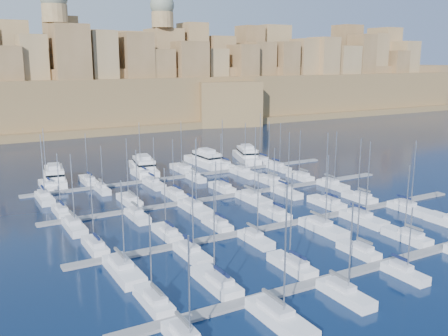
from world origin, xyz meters
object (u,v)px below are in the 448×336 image
sailboat_2 (292,265)px  sailboat_4 (407,237)px  sailboat_0 (154,301)px  motor_yacht_d (247,155)px  motor_yacht_a (54,177)px  motor_yacht_b (144,166)px  motor_yacht_c (206,160)px

sailboat_2 → sailboat_4: 24.12m
sailboat_4 → sailboat_2: bearing=179.9°
sailboat_0 → sailboat_2: sailboat_2 is taller
sailboat_4 → sailboat_0: bearing=-179.7°
sailboat_0 → motor_yacht_d: size_ratio=0.68×
motor_yacht_a → motor_yacht_d: bearing=0.3°
motor_yacht_a → motor_yacht_b: (23.33, 0.47, 0.00)m
sailboat_0 → motor_yacht_a: (1.89, 70.32, 1.00)m
sailboat_0 → motor_yacht_a: bearing=88.5°
sailboat_2 → motor_yacht_d: sailboat_2 is taller
motor_yacht_c → motor_yacht_b: bearing=179.6°
sailboat_2 → motor_yacht_a: (-19.74, 70.03, 0.98)m
sailboat_2 → motor_yacht_c: 73.86m
motor_yacht_a → motor_yacht_c: size_ratio=0.98×
sailboat_4 → motor_yacht_a: size_ratio=0.78×
motor_yacht_c → motor_yacht_d: 13.77m
sailboat_0 → motor_yacht_d: 91.28m
motor_yacht_a → motor_yacht_b: size_ratio=0.94×
motor_yacht_a → motor_yacht_c: same height
motor_yacht_a → motor_yacht_b: bearing=1.2°
sailboat_4 → motor_yacht_c: 70.42m
motor_yacht_c → sailboat_2: bearing=-107.7°
sailboat_4 → motor_yacht_d: size_ratio=0.74×
motor_yacht_b → sailboat_4: bearing=-73.8°
sailboat_0 → motor_yacht_a: sailboat_0 is taller
sailboat_0 → motor_yacht_d: sailboat_0 is taller
motor_yacht_d → sailboat_0: bearing=-129.3°
sailboat_4 → motor_yacht_b: bearing=106.2°
sailboat_2 → motor_yacht_d: size_ratio=0.83×
sailboat_4 → motor_yacht_b: sailboat_4 is taller
sailboat_0 → motor_yacht_b: 75.15m
sailboat_2 → motor_yacht_d: 79.10m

